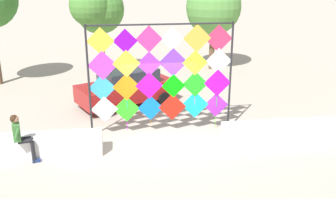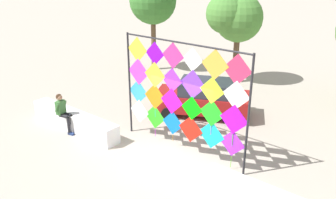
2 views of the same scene
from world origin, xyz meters
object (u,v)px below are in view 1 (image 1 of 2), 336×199
object	(u,v)px
kite_display_rack	(161,72)
tree_broadleaf	(96,8)
parked_car	(126,87)
tree_far_right	(213,10)
seated_vendor	(21,135)

from	to	relation	value
kite_display_rack	tree_broadleaf	xyz separation A→B (m)	(-2.41, 7.60, 1.36)
parked_car	tree_far_right	world-z (taller)	tree_far_right
seated_vendor	tree_broadleaf	xyz separation A→B (m)	(1.90, 9.28, 2.64)
seated_vendor	parked_car	world-z (taller)	seated_vendor
tree_broadleaf	seated_vendor	bearing A→B (deg)	-101.57
seated_vendor	tree_broadleaf	world-z (taller)	tree_broadleaf
tree_broadleaf	tree_far_right	bearing A→B (deg)	8.72
kite_display_rack	tree_broadleaf	distance (m)	8.08
seated_vendor	tree_broadleaf	size ratio (longest dim) A/B	0.33
parked_car	tree_broadleaf	distance (m)	5.46
kite_display_rack	tree_far_right	world-z (taller)	tree_far_right
tree_broadleaf	parked_car	bearing A→B (deg)	-74.20
parked_car	tree_far_right	bearing A→B (deg)	48.16
tree_broadleaf	tree_far_right	distance (m)	6.26
kite_display_rack	tree_far_right	xyz separation A→B (m)	(3.78, 8.54, 1.07)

